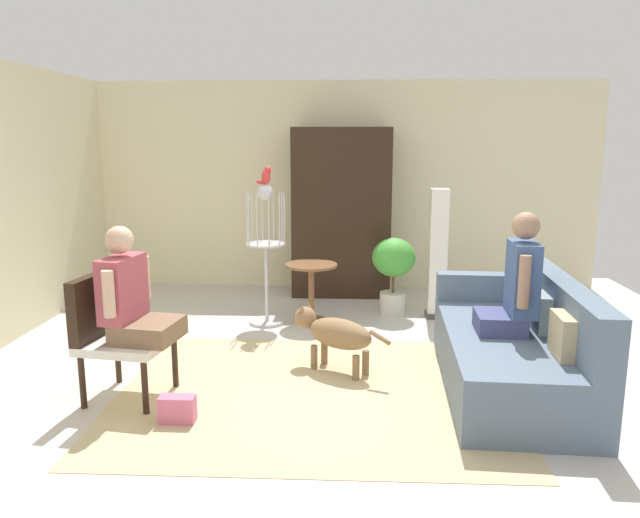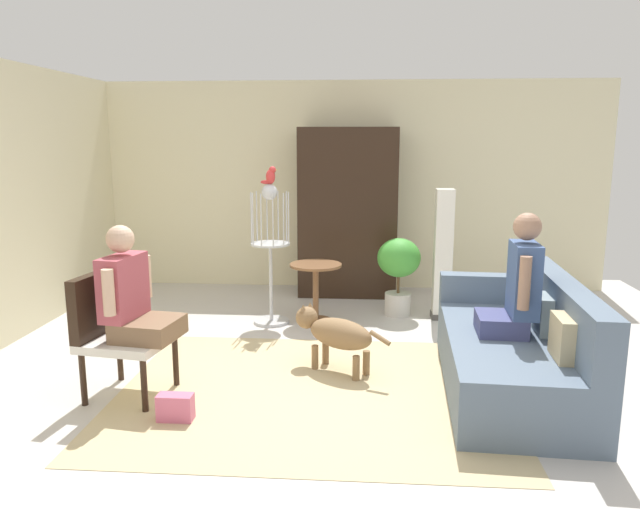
# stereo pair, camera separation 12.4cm
# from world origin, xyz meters

# --- Properties ---
(ground_plane) EXTENTS (7.37, 7.37, 0.00)m
(ground_plane) POSITION_xyz_m (0.00, 0.00, 0.00)
(ground_plane) COLOR beige
(back_wall) EXTENTS (6.44, 0.12, 2.54)m
(back_wall) POSITION_xyz_m (0.00, 3.13, 1.27)
(back_wall) COLOR beige
(back_wall) RESTS_ON ground
(area_rug) EXTENTS (2.82, 2.35, 0.01)m
(area_rug) POSITION_xyz_m (-0.09, -0.24, 0.00)
(area_rug) COLOR #C6B284
(area_rug) RESTS_ON ground
(couch) EXTENTS (1.02, 2.02, 0.84)m
(couch) POSITION_xyz_m (1.43, -0.06, 0.30)
(couch) COLOR slate
(couch) RESTS_ON ground
(armchair) EXTENTS (0.65, 0.65, 0.90)m
(armchair) POSITION_xyz_m (-1.50, -0.37, 0.52)
(armchair) COLOR black
(armchair) RESTS_ON ground
(person_on_couch) EXTENTS (0.43, 0.53, 0.89)m
(person_on_couch) POSITION_xyz_m (1.40, -0.09, 0.80)
(person_on_couch) COLOR #424779
(person_on_armchair) EXTENTS (0.53, 0.57, 0.81)m
(person_on_armchair) POSITION_xyz_m (-1.34, -0.39, 0.75)
(person_on_armchair) COLOR brown
(round_end_table) EXTENTS (0.52, 0.52, 0.61)m
(round_end_table) POSITION_xyz_m (-0.20, 1.49, 0.39)
(round_end_table) COLOR brown
(round_end_table) RESTS_ON ground
(dog) EXTENTS (0.77, 0.54, 0.51)m
(dog) POSITION_xyz_m (0.07, 0.20, 0.32)
(dog) COLOR olive
(dog) RESTS_ON ground
(bird_cage_stand) EXTENTS (0.39, 0.39, 1.41)m
(bird_cage_stand) POSITION_xyz_m (-0.65, 1.45, 0.70)
(bird_cage_stand) COLOR silver
(bird_cage_stand) RESTS_ON ground
(parrot) EXTENTS (0.17, 0.10, 0.17)m
(parrot) POSITION_xyz_m (-0.63, 1.45, 1.49)
(parrot) COLOR red
(parrot) RESTS_ON bird_cage_stand
(potted_plant) EXTENTS (0.45, 0.45, 0.82)m
(potted_plant) POSITION_xyz_m (0.65, 1.84, 0.53)
(potted_plant) COLOR beige
(potted_plant) RESTS_ON ground
(column_lamp) EXTENTS (0.20, 0.20, 1.35)m
(column_lamp) POSITION_xyz_m (1.09, 1.74, 0.67)
(column_lamp) COLOR #4C4742
(column_lamp) RESTS_ON ground
(armoire_cabinet) EXTENTS (1.15, 0.56, 1.98)m
(armoire_cabinet) POSITION_xyz_m (0.09, 2.72, 0.99)
(armoire_cabinet) COLOR black
(armoire_cabinet) RESTS_ON ground
(handbag) EXTENTS (0.24, 0.11, 0.18)m
(handbag) POSITION_xyz_m (-0.94, -0.77, 0.09)
(handbag) COLOR #D8668C
(handbag) RESTS_ON ground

